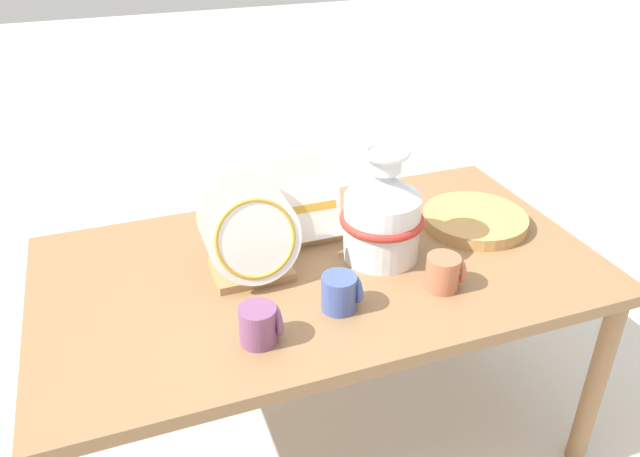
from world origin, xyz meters
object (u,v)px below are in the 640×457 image
object	(u,v)px
mug_plum_glaze	(260,324)
mug_cobalt_glaze	(341,292)
ceramic_vase	(382,212)
wicker_charger_stack	(475,220)
dish_rack_round_plates	(250,240)
dish_rack_square_plates	(301,209)
mug_terracotta_glaze	(444,272)

from	to	relation	value
mug_plum_glaze	mug_cobalt_glaze	world-z (taller)	same
ceramic_vase	wicker_charger_stack	size ratio (longest dim) A/B	1.03
dish_rack_round_plates	wicker_charger_stack	distance (m)	0.70
dish_rack_round_plates	dish_rack_square_plates	xyz separation A→B (m)	(0.19, 0.16, -0.03)
dish_rack_round_plates	mug_plum_glaze	world-z (taller)	dish_rack_round_plates
dish_rack_round_plates	dish_rack_square_plates	size ratio (longest dim) A/B	1.23
dish_rack_square_plates	mug_plum_glaze	bearing A→B (deg)	-119.43
mug_plum_glaze	wicker_charger_stack	bearing A→B (deg)	21.50
mug_cobalt_glaze	ceramic_vase	bearing A→B (deg)	43.82
dish_rack_square_plates	mug_terracotta_glaze	world-z (taller)	dish_rack_square_plates
dish_rack_round_plates	dish_rack_square_plates	world-z (taller)	dish_rack_round_plates
mug_cobalt_glaze	dish_rack_square_plates	bearing A→B (deg)	86.08
dish_rack_round_plates	wicker_charger_stack	xyz separation A→B (m)	(0.69, 0.03, -0.09)
ceramic_vase	dish_rack_square_plates	size ratio (longest dim) A/B	1.53
dish_rack_round_plates	mug_terracotta_glaze	world-z (taller)	dish_rack_round_plates
mug_terracotta_glaze	mug_cobalt_glaze	world-z (taller)	same
ceramic_vase	wicker_charger_stack	bearing A→B (deg)	9.81
mug_plum_glaze	mug_terracotta_glaze	size ratio (longest dim) A/B	1.00
wicker_charger_stack	mug_plum_glaze	xyz separation A→B (m)	(-0.74, -0.29, 0.03)
mug_plum_glaze	dish_rack_square_plates	bearing A→B (deg)	60.57
wicker_charger_stack	mug_plum_glaze	distance (m)	0.80
mug_terracotta_glaze	wicker_charger_stack	bearing A→B (deg)	44.95
dish_rack_round_plates	wicker_charger_stack	size ratio (longest dim) A/B	0.83
ceramic_vase	dish_rack_round_plates	bearing A→B (deg)	175.20
ceramic_vase	dish_rack_square_plates	bearing A→B (deg)	130.84
ceramic_vase	mug_plum_glaze	xyz separation A→B (m)	(-0.40, -0.23, -0.09)
dish_rack_round_plates	mug_cobalt_glaze	xyz separation A→B (m)	(0.16, -0.21, -0.06)
mug_plum_glaze	ceramic_vase	bearing A→B (deg)	30.05
ceramic_vase	mug_plum_glaze	size ratio (longest dim) A/B	3.39
mug_cobalt_glaze	mug_terracotta_glaze	bearing A→B (deg)	-2.02
dish_rack_square_plates	wicker_charger_stack	size ratio (longest dim) A/B	0.67
dish_rack_round_plates	ceramic_vase	bearing A→B (deg)	-4.80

